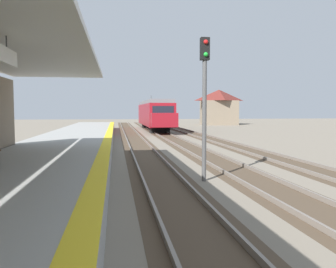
% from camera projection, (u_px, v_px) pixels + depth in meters
% --- Properties ---
extents(station_platform, '(5.00, 80.00, 0.91)m').
position_uv_depth(station_platform, '(32.00, 176.00, 11.43)').
color(station_platform, '#999993').
rests_on(station_platform, ground).
extents(track_pair_nearest_platform, '(2.34, 120.00, 0.16)m').
position_uv_depth(track_pair_nearest_platform, '(153.00, 166.00, 16.06)').
color(track_pair_nearest_platform, '#4C3D2D').
rests_on(track_pair_nearest_platform, ground).
extents(track_pair_middle, '(2.34, 120.00, 0.16)m').
position_uv_depth(track_pair_middle, '(224.00, 164.00, 16.57)').
color(track_pair_middle, '#4C3D2D').
rests_on(track_pair_middle, ground).
extents(track_pair_far_side, '(2.34, 120.00, 0.16)m').
position_uv_depth(track_pair_far_side, '(290.00, 162.00, 17.08)').
color(track_pair_far_side, '#4C3D2D').
rests_on(track_pair_far_side, ground).
extents(approaching_train, '(2.93, 19.60, 4.76)m').
position_uv_depth(approaching_train, '(154.00, 114.00, 45.95)').
color(approaching_train, maroon).
rests_on(approaching_train, ground).
extents(rail_signal_post, '(0.32, 0.34, 5.20)m').
position_uv_depth(rail_signal_post, '(205.00, 94.00, 12.60)').
color(rail_signal_post, '#4C4C4C').
rests_on(rail_signal_post, ground).
extents(distant_trackside_house, '(6.60, 5.28, 6.40)m').
position_uv_depth(distant_trackside_house, '(219.00, 106.00, 63.71)').
color(distant_trackside_house, '#7F705B').
rests_on(distant_trackside_house, ground).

